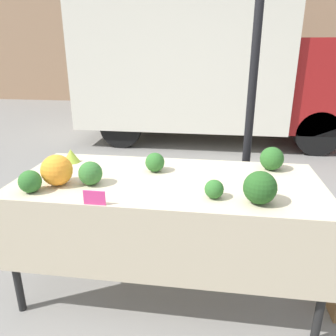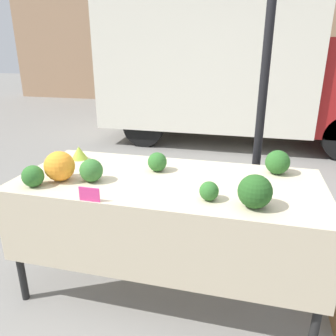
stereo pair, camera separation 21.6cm
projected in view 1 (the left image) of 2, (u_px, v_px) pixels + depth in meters
ground_plane at (168, 284)px, 2.49m from camera, size 40.00×40.00×0.00m
tent_pole at (252, 92)px, 2.67m from camera, size 0.07×0.07×2.70m
parked_truck at (207, 71)px, 6.15m from camera, size 4.95×2.05×2.44m
market_table at (167, 197)px, 2.16m from camera, size 2.02×0.90×0.86m
orange_cauliflower at (57, 170)px, 2.07m from camera, size 0.20×0.20×0.20m
romanesco_head at (71, 156)px, 2.51m from camera, size 0.13×0.13×0.10m
broccoli_head_0 at (214, 189)px, 1.90m from camera, size 0.11×0.11×0.11m
broccoli_head_1 at (155, 162)px, 2.31m from camera, size 0.14×0.14×0.14m
broccoli_head_2 at (90, 173)px, 2.08m from camera, size 0.15×0.15×0.15m
broccoli_head_3 at (272, 159)px, 2.34m from camera, size 0.17×0.17×0.17m
broccoli_head_4 at (260, 188)px, 1.82m from camera, size 0.19×0.19×0.19m
broccoli_head_5 at (30, 181)px, 1.97m from camera, size 0.14×0.14×0.14m
price_sign at (94, 198)px, 1.82m from camera, size 0.13×0.01×0.08m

